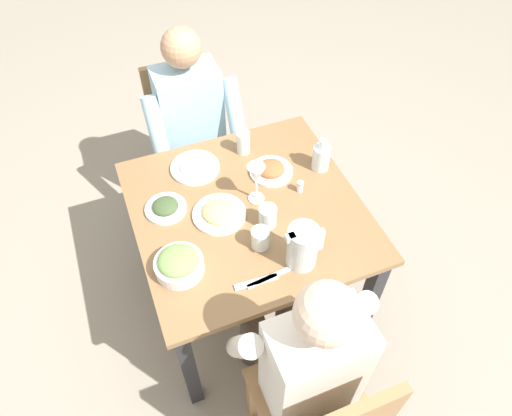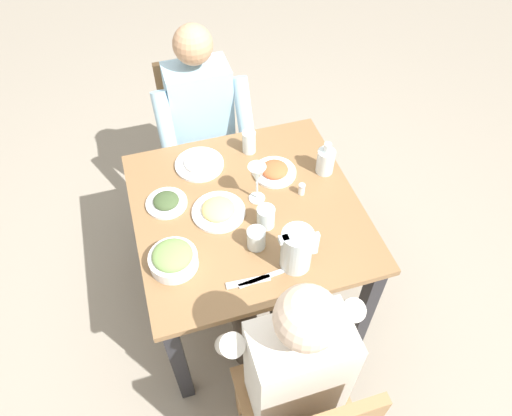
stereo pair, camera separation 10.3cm
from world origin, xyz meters
name	(u,v)px [view 2 (the right image)]	position (x,y,z in m)	size (l,w,h in m)	color
ground_plane	(249,291)	(0.00, 0.00, 0.00)	(8.00, 8.00, 0.00)	gray
dining_table	(247,223)	(0.00, 0.00, 0.60)	(0.96, 0.96, 0.70)	olive
chair_far	(199,127)	(-0.04, 0.84, 0.49)	(0.40, 0.40, 0.87)	#997047
diner_near	(288,352)	(-0.04, -0.63, 0.64)	(0.48, 0.53, 1.16)	silver
diner_far	(205,129)	(-0.04, 0.63, 0.64)	(0.48, 0.53, 1.16)	#9EC6E0
water_pitcher	(297,249)	(0.10, -0.33, 0.80)	(0.16, 0.12, 0.19)	silver
salad_bowl	(173,258)	(-0.35, -0.19, 0.74)	(0.19, 0.19, 0.09)	white
plate_yoghurt	(199,163)	(-0.14, 0.31, 0.72)	(0.22, 0.22, 0.04)	white
plate_rice_curry	(275,171)	(0.18, 0.16, 0.72)	(0.20, 0.20, 0.05)	white
plate_fries	(218,210)	(-0.12, 0.01, 0.72)	(0.23, 0.23, 0.05)	white
plate_dolmas	(166,202)	(-0.32, 0.12, 0.72)	(0.18, 0.18, 0.04)	white
water_glass_near_right	(249,142)	(0.11, 0.34, 0.76)	(0.06, 0.06, 0.11)	silver
water_glass_center	(256,238)	(-0.02, -0.20, 0.75)	(0.07, 0.07, 0.09)	silver
water_glass_near_left	(266,217)	(0.05, -0.11, 0.75)	(0.07, 0.07, 0.10)	silver
wine_glass	(257,176)	(0.06, 0.04, 0.84)	(0.08, 0.08, 0.20)	silver
oil_carafe	(325,162)	(0.40, 0.11, 0.76)	(0.08, 0.08, 0.16)	silver
salt_shaker	(302,189)	(0.25, 0.01, 0.73)	(0.03, 0.03, 0.05)	white
fork_near	(248,282)	(-0.10, -0.36, 0.71)	(0.17, 0.03, 0.01)	silver
knife_near	(261,278)	(-0.05, -0.36, 0.71)	(0.18, 0.02, 0.01)	silver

